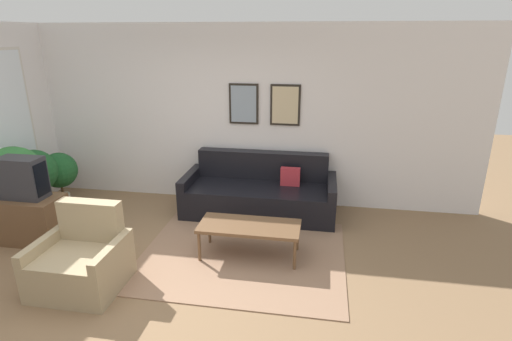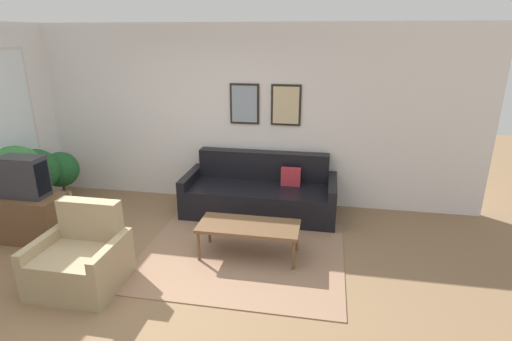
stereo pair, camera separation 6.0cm
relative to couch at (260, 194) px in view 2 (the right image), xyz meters
name	(u,v)px [view 2 (the right image)]	position (x,y,z in m)	size (l,w,h in m)	color
ground_plane	(151,292)	(-0.79, -2.14, -0.30)	(16.00, 16.00, 0.00)	#846647
area_rug	(242,254)	(-0.01, -1.25, -0.29)	(2.42, 2.02, 0.01)	#937056
wall_back	(216,115)	(-0.78, 0.46, 1.06)	(8.00, 0.09, 2.70)	silver
couch	(260,194)	(0.00, 0.00, 0.00)	(2.21, 0.90, 0.86)	black
coffee_table	(249,227)	(0.08, -1.25, 0.08)	(1.19, 0.52, 0.41)	brown
tv_stand	(32,218)	(-2.76, -1.33, 0.00)	(0.83, 0.48, 0.60)	brown
tv	(24,177)	(-2.76, -1.33, 0.56)	(0.54, 0.28, 0.52)	#2D2D33
armchair	(81,260)	(-1.55, -2.12, -0.01)	(0.86, 0.76, 0.86)	tan
potted_plant_tall	(17,176)	(-3.12, -1.05, 0.44)	(0.77, 0.77, 1.15)	#935638
potted_plant_by_window	(61,170)	(-3.11, -0.17, 0.23)	(0.54, 0.54, 0.82)	beige
potted_plant_small	(36,172)	(-3.19, -0.60, 0.35)	(0.63, 0.63, 0.98)	#935638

